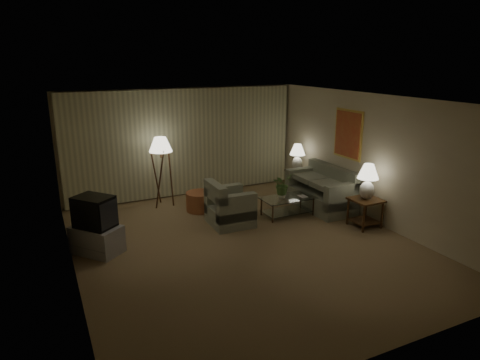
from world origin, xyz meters
name	(u,v)px	position (x,y,z in m)	size (l,w,h in m)	color
ground	(245,244)	(0.00, 0.00, 0.00)	(7.00, 7.00, 0.00)	olive
room_shell	(214,140)	(0.02, 1.51, 1.75)	(6.04, 7.02, 2.72)	beige
sofa	(320,192)	(2.50, 1.07, 0.39)	(1.74, 0.88, 0.77)	gray
armchair	(230,207)	(0.17, 1.04, 0.37)	(0.91, 0.87, 0.74)	gray
side_table_near	(365,207)	(2.65, -0.28, 0.42)	(0.58, 0.58, 0.60)	#3A2310
side_table_far	(296,178)	(2.65, 2.32, 0.40)	(0.49, 0.41, 0.60)	#3A2310
table_lamp_near	(368,179)	(2.65, -0.28, 1.04)	(0.43, 0.43, 0.74)	white
table_lamp_far	(297,155)	(2.65, 2.32, 1.00)	(0.40, 0.40, 0.68)	white
coffee_table	(287,203)	(1.54, 0.97, 0.28)	(1.18, 0.64, 0.41)	silver
tv_cabinet	(97,240)	(-2.55, 0.84, 0.25)	(0.96, 1.00, 0.50)	#959698
crt_tv	(94,212)	(-2.55, 0.84, 0.78)	(0.78, 0.81, 0.56)	black
floor_lamp	(162,170)	(-0.77, 2.81, 0.86)	(0.54, 0.54, 1.65)	#3A2310
ottoman	(200,201)	(-0.09, 2.12, 0.22)	(0.65, 0.65, 0.43)	#A46137
vase	(282,195)	(1.39, 0.97, 0.50)	(0.16, 0.16, 0.16)	white
flowers	(282,181)	(1.39, 0.97, 0.81)	(0.42, 0.36, 0.47)	#4C7734
book	(300,197)	(1.79, 0.87, 0.42)	(0.16, 0.22, 0.02)	olive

